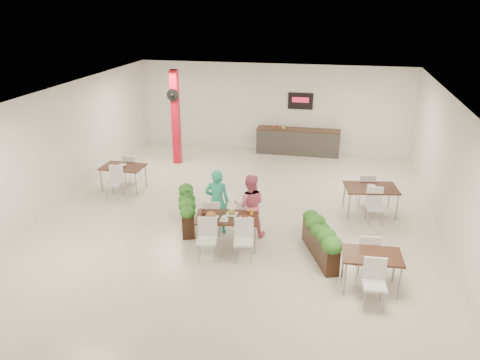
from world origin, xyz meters
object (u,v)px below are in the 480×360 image
main_table (227,221)px  side_table_b (371,191)px  diner_woman (250,205)px  planter_right (320,237)px  red_column (176,117)px  side_table_a (123,170)px  service_counter (298,141)px  planter_left (187,206)px  side_table_c (372,261)px  diner_man (217,201)px

main_table → side_table_b: bearing=37.2°
diner_woman → main_table: bearing=48.9°
planter_right → red_column: bearing=133.5°
side_table_b → side_table_a: bearing=169.1°
red_column → service_counter: (4.00, 1.86, -1.15)m
planter_left → side_table_b: size_ratio=1.06×
diner_woman → side_table_a: size_ratio=0.95×
service_counter → side_table_a: 6.59m
planter_left → side_table_c: (4.38, -1.98, 0.12)m
side_table_a → main_table: bearing=-34.4°
diner_woman → side_table_b: bearing=-156.5°
diner_man → side_table_b: size_ratio=0.97×
planter_right → side_table_c: bearing=-45.1°
red_column → side_table_b: size_ratio=1.92×
planter_right → side_table_b: planter_right is taller
red_column → planter_right: (5.16, -5.43, -1.15)m
planter_left → side_table_b: 4.81m
planter_right → side_table_b: size_ratio=1.04×
planter_left → side_table_c: bearing=-24.3°
main_table → diner_man: diner_man is taller
side_table_a → diner_woman: bearing=-24.9°
diner_woman → planter_right: size_ratio=0.89×
service_counter → side_table_b: (2.34, -4.76, 0.15)m
service_counter → side_table_c: bearing=-75.3°
side_table_a → side_table_b: bearing=-0.5°
side_table_a → planter_right: bearing=-23.7°
main_table → side_table_c: same height
planter_left → side_table_a: 3.11m
red_column → side_table_b: red_column is taller
diner_man → side_table_b: bearing=-162.6°
service_counter → planter_left: (-2.20, -6.35, 0.01)m
main_table → diner_man: (-0.39, 0.66, 0.17)m
main_table → side_table_c: 3.31m
service_counter → side_table_c: size_ratio=1.83×
side_table_b → side_table_c: 3.56m
main_table → diner_woman: 0.79m
side_table_a → side_table_c: bearing=-27.4°
main_table → side_table_b: size_ratio=1.08×
planter_left → service_counter: bearing=70.9°
diner_woman → side_table_a: 4.67m
diner_woman → planter_left: 1.70m
diner_man → diner_woman: size_ratio=1.04×
side_table_a → planter_left: bearing=-33.9°
side_table_b → planter_right: bearing=-124.2°
diner_man → planter_left: diner_man is taller
planter_left → planter_right: size_ratio=1.02×
planter_left → side_table_b: bearing=19.3°
main_table → diner_woman: size_ratio=1.16×
diner_woman → side_table_a: diner_woman is taller
side_table_b → red_column: bearing=146.1°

